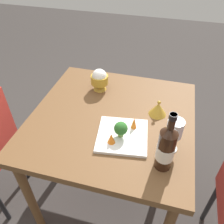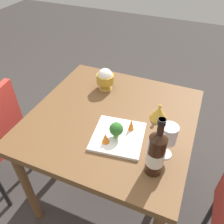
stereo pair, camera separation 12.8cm
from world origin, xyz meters
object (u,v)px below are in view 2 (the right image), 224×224
(wine_glass, at_px, (169,135))
(serving_plate, at_px, (118,136))
(carrot_garnish_left, at_px, (106,138))
(carrot_garnish_right, at_px, (131,125))
(broccoli_floret, at_px, (116,129))
(wine_bottle, at_px, (156,153))
(rice_bowl_lid, at_px, (159,113))
(rice_bowl, at_px, (105,79))

(wine_glass, height_order, serving_plate, wine_glass)
(carrot_garnish_left, height_order, carrot_garnish_right, carrot_garnish_right)
(wine_glass, xyz_separation_m, carrot_garnish_left, (-0.05, 0.28, -0.08))
(serving_plate, xyz_separation_m, broccoli_floret, (-0.01, 0.01, 0.06))
(wine_bottle, relative_size, rice_bowl_lid, 3.05)
(wine_glass, height_order, carrot_garnish_left, wine_glass)
(wine_glass, relative_size, serving_plate, 0.63)
(wine_glass, relative_size, broccoli_floret, 2.09)
(serving_plate, xyz_separation_m, carrot_garnish_left, (-0.07, 0.04, 0.04))
(wine_glass, bearing_deg, rice_bowl_lid, 20.59)
(wine_bottle, xyz_separation_m, rice_bowl, (0.50, 0.45, -0.04))
(wine_bottle, bearing_deg, rice_bowl, 42.05)
(carrot_garnish_left, bearing_deg, wine_bottle, -103.36)
(rice_bowl_lid, bearing_deg, rice_bowl, 68.79)
(wine_glass, distance_m, broccoli_floret, 0.25)
(wine_glass, distance_m, rice_bowl, 0.62)
(serving_plate, height_order, carrot_garnish_left, carrot_garnish_left)
(wine_bottle, height_order, carrot_garnish_left, wine_bottle)
(rice_bowl, distance_m, carrot_garnish_left, 0.48)
(wine_glass, xyz_separation_m, carrot_garnish_right, (0.08, 0.20, -0.08))
(carrot_garnish_left, bearing_deg, broccoli_floret, -32.05)
(rice_bowl_lid, relative_size, broccoli_floret, 1.17)
(rice_bowl_lid, bearing_deg, broccoli_floret, 146.21)
(rice_bowl_lid, height_order, carrot_garnish_right, rice_bowl_lid)
(wine_bottle, distance_m, broccoli_floret, 0.25)
(wine_bottle, relative_size, serving_plate, 1.08)
(rice_bowl, relative_size, serving_plate, 0.50)
(wine_bottle, xyz_separation_m, broccoli_floret, (0.11, 0.22, -0.05))
(wine_glass, distance_m, rice_bowl_lid, 0.27)
(wine_bottle, xyz_separation_m, serving_plate, (0.13, 0.21, -0.11))
(wine_bottle, distance_m, wine_glass, 0.11)
(wine_glass, relative_size, rice_bowl_lid, 1.79)
(broccoli_floret, xyz_separation_m, carrot_garnish_left, (-0.05, 0.03, -0.02))
(wine_bottle, relative_size, rice_bowl, 2.15)
(rice_bowl, xyz_separation_m, rice_bowl_lid, (-0.15, -0.39, -0.04))
(carrot_garnish_left, xyz_separation_m, carrot_garnish_right, (0.13, -0.09, 0.00))
(rice_bowl_lid, bearing_deg, wine_glass, -159.41)
(broccoli_floret, bearing_deg, rice_bowl_lid, -33.79)
(wine_bottle, distance_m, serving_plate, 0.27)
(rice_bowl_lid, bearing_deg, wine_bottle, -169.79)
(broccoli_floret, bearing_deg, rice_bowl, 30.89)
(carrot_garnish_left, bearing_deg, serving_plate, -31.61)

